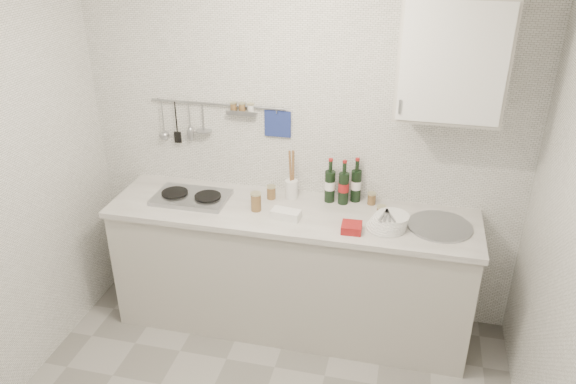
# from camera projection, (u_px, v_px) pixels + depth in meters

# --- Properties ---
(back_wall) EXTENTS (3.00, 0.02, 2.50)m
(back_wall) POSITION_uv_depth(u_px,v_px,m) (301.00, 147.00, 3.80)
(back_wall) COLOR silver
(back_wall) RESTS_ON floor
(counter) EXTENTS (2.44, 0.64, 0.96)m
(counter) POSITION_uv_depth(u_px,v_px,m) (292.00, 272.00, 3.91)
(counter) COLOR #B0ABA2
(counter) RESTS_ON floor
(wall_rail) EXTENTS (0.98, 0.09, 0.34)m
(wall_rail) POSITION_uv_depth(u_px,v_px,m) (215.00, 118.00, 3.82)
(wall_rail) COLOR #93969B
(wall_rail) RESTS_ON back_wall
(wall_cabinet) EXTENTS (0.60, 0.38, 0.70)m
(wall_cabinet) POSITION_uv_depth(u_px,v_px,m) (452.00, 57.00, 3.15)
(wall_cabinet) COLOR #B0ABA2
(wall_cabinet) RESTS_ON back_wall
(plate_stack_hob) EXTENTS (0.26, 0.26, 0.02)m
(plate_stack_hob) POSITION_uv_depth(u_px,v_px,m) (205.00, 197.00, 3.84)
(plate_stack_hob) COLOR #4B59AA
(plate_stack_hob) RESTS_ON counter
(plate_stack_sink) EXTENTS (0.26, 0.25, 0.09)m
(plate_stack_sink) POSITION_uv_depth(u_px,v_px,m) (389.00, 222.00, 3.47)
(plate_stack_sink) COLOR white
(plate_stack_sink) RESTS_ON counter
(wine_bottles) EXTENTS (0.24, 0.13, 0.31)m
(wine_bottles) POSITION_uv_depth(u_px,v_px,m) (343.00, 181.00, 3.74)
(wine_bottles) COLOR black
(wine_bottles) RESTS_ON counter
(butter_dish) EXTENTS (0.20, 0.12, 0.06)m
(butter_dish) POSITION_uv_depth(u_px,v_px,m) (286.00, 214.00, 3.59)
(butter_dish) COLOR white
(butter_dish) RESTS_ON counter
(strawberry_punnet) EXTENTS (0.13, 0.13, 0.05)m
(strawberry_punnet) POSITION_uv_depth(u_px,v_px,m) (352.00, 228.00, 3.44)
(strawberry_punnet) COLOR #A9121E
(strawberry_punnet) RESTS_ON counter
(utensil_crock) EXTENTS (0.09, 0.09, 0.36)m
(utensil_crock) POSITION_uv_depth(u_px,v_px,m) (291.00, 187.00, 3.82)
(utensil_crock) COLOR white
(utensil_crock) RESTS_ON counter
(jar_a) EXTENTS (0.06, 0.06, 0.09)m
(jar_a) POSITION_uv_depth(u_px,v_px,m) (271.00, 192.00, 3.83)
(jar_a) COLOR brown
(jar_a) RESTS_ON counter
(jar_b) EXTENTS (0.06, 0.06, 0.08)m
(jar_b) POSITION_uv_depth(u_px,v_px,m) (372.00, 198.00, 3.75)
(jar_b) COLOR brown
(jar_b) RESTS_ON counter
(jar_c) EXTENTS (0.06, 0.06, 0.08)m
(jar_c) POSITION_uv_depth(u_px,v_px,m) (381.00, 211.00, 3.59)
(jar_c) COLOR brown
(jar_c) RESTS_ON counter
(jar_d) EXTENTS (0.07, 0.07, 0.13)m
(jar_d) POSITION_uv_depth(u_px,v_px,m) (256.00, 202.00, 3.67)
(jar_d) COLOR brown
(jar_d) RESTS_ON counter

